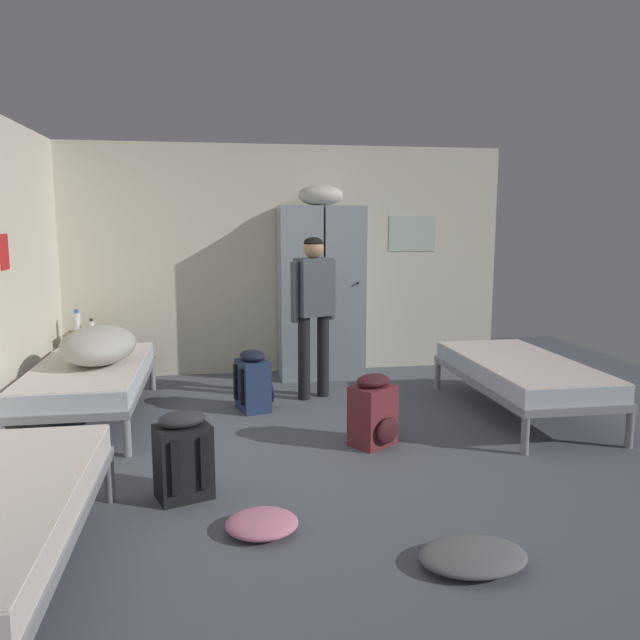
# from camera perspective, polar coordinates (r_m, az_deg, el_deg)

# --- Properties ---
(ground_plane) EXTENTS (8.29, 8.29, 0.00)m
(ground_plane) POSITION_cam_1_polar(r_m,az_deg,el_deg) (4.68, 0.53, -12.05)
(ground_plane) COLOR #565B66
(room_backdrop) EXTENTS (4.92, 5.24, 2.51)m
(room_backdrop) POSITION_cam_1_polar(r_m,az_deg,el_deg) (5.62, -14.38, 4.36)
(room_backdrop) COLOR beige
(room_backdrop) RESTS_ON ground_plane
(locker_bank) EXTENTS (0.90, 0.55, 2.07)m
(locker_bank) POSITION_cam_1_polar(r_m,az_deg,el_deg) (6.75, 0.06, 2.91)
(locker_bank) COLOR #8C99A3
(locker_bank) RESTS_ON ground_plane
(shelf_unit) EXTENTS (0.38, 0.30, 0.57)m
(shelf_unit) POSITION_cam_1_polar(r_m,az_deg,el_deg) (6.82, -20.58, -2.92)
(shelf_unit) COLOR brown
(shelf_unit) RESTS_ON ground_plane
(bed_right) EXTENTS (0.90, 1.90, 0.49)m
(bed_right) POSITION_cam_1_polar(r_m,az_deg,el_deg) (5.75, 17.88, -4.54)
(bed_right) COLOR gray
(bed_right) RESTS_ON ground_plane
(bed_left_rear) EXTENTS (0.90, 1.90, 0.49)m
(bed_left_rear) POSITION_cam_1_polar(r_m,az_deg,el_deg) (5.66, -20.34, -4.89)
(bed_left_rear) COLOR gray
(bed_left_rear) RESTS_ON ground_plane
(bedding_heap) EXTENTS (0.61, 0.88, 0.32)m
(bedding_heap) POSITION_cam_1_polar(r_m,az_deg,el_deg) (5.60, -19.62, -2.17)
(bedding_heap) COLOR #B7B2A8
(bedding_heap) RESTS_ON bed_left_rear
(person_traveler) EXTENTS (0.46, 0.31, 1.54)m
(person_traveler) POSITION_cam_1_polar(r_m,az_deg,el_deg) (5.89, -0.59, 1.65)
(person_traveler) COLOR black
(person_traveler) RESTS_ON ground_plane
(water_bottle) EXTENTS (0.07, 0.07, 0.23)m
(water_bottle) POSITION_cam_1_polar(r_m,az_deg,el_deg) (6.79, -21.36, -0.17)
(water_bottle) COLOR white
(water_bottle) RESTS_ON shelf_unit
(lotion_bottle) EXTENTS (0.05, 0.05, 0.15)m
(lotion_bottle) POSITION_cam_1_polar(r_m,az_deg,el_deg) (6.71, -20.19, -0.57)
(lotion_bottle) COLOR white
(lotion_bottle) RESTS_ON shelf_unit
(backpack_navy) EXTENTS (0.39, 0.37, 0.55)m
(backpack_navy) POSITION_cam_1_polar(r_m,az_deg,el_deg) (5.65, -6.07, -5.66)
(backpack_navy) COLOR navy
(backpack_navy) RESTS_ON ground_plane
(backpack_maroon) EXTENTS (0.41, 0.41, 0.55)m
(backpack_maroon) POSITION_cam_1_polar(r_m,az_deg,el_deg) (4.77, 4.95, -8.39)
(backpack_maroon) COLOR maroon
(backpack_maroon) RESTS_ON ground_plane
(backpack_black) EXTENTS (0.38, 0.40, 0.55)m
(backpack_black) POSITION_cam_1_polar(r_m,az_deg,el_deg) (3.99, -12.46, -12.10)
(backpack_black) COLOR black
(backpack_black) RESTS_ON ground_plane
(clothes_pile_grey) EXTENTS (0.55, 0.40, 0.10)m
(clothes_pile_grey) POSITION_cam_1_polar(r_m,az_deg,el_deg) (3.37, 13.81, -20.25)
(clothes_pile_grey) COLOR slate
(clothes_pile_grey) RESTS_ON ground_plane
(clothes_pile_pink) EXTENTS (0.40, 0.37, 0.10)m
(clothes_pile_pink) POSITION_cam_1_polar(r_m,az_deg,el_deg) (3.60, -5.35, -18.05)
(clothes_pile_pink) COLOR pink
(clothes_pile_pink) RESTS_ON ground_plane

